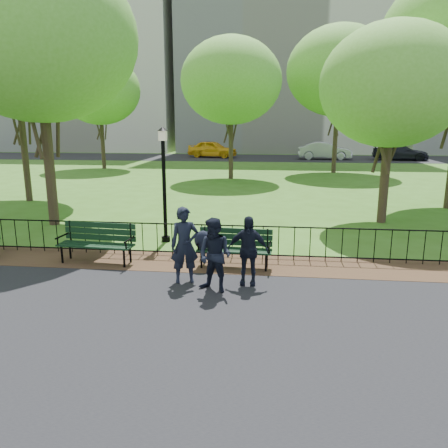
# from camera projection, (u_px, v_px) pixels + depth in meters

# --- Properties ---
(ground) EXTENTS (120.00, 120.00, 0.00)m
(ground) POSITION_uv_depth(u_px,v_px,m) (214.00, 285.00, 9.55)
(ground) COLOR #365F19
(asphalt_path) EXTENTS (60.00, 9.20, 0.01)m
(asphalt_path) POSITION_uv_depth(u_px,v_px,m) (182.00, 371.00, 6.26)
(asphalt_path) COLOR black
(asphalt_path) RESTS_ON ground
(dirt_strip) EXTENTS (60.00, 1.60, 0.01)m
(dirt_strip) POSITION_uv_depth(u_px,v_px,m) (222.00, 263.00, 11.00)
(dirt_strip) COLOR #3B2418
(dirt_strip) RESTS_ON ground
(far_street) EXTENTS (70.00, 9.00, 0.01)m
(far_street) POSITION_uv_depth(u_px,v_px,m) (262.00, 158.00, 43.41)
(far_street) COLOR black
(far_street) RESTS_ON ground
(iron_fence) EXTENTS (24.06, 0.06, 1.00)m
(iron_fence) POSITION_uv_depth(u_px,v_px,m) (225.00, 240.00, 11.37)
(iron_fence) COLOR black
(iron_fence) RESTS_ON ground
(apartment_west) EXTENTS (22.00, 15.00, 26.00)m
(apartment_west) POSITION_uv_depth(u_px,v_px,m) (94.00, 45.00, 55.46)
(apartment_west) COLOR beige
(apartment_west) RESTS_ON ground
(apartment_mid) EXTENTS (24.00, 15.00, 30.00)m
(apartment_mid) POSITION_uv_depth(u_px,v_px,m) (284.00, 24.00, 52.34)
(apartment_mid) COLOR beige
(apartment_mid) RESTS_ON ground
(park_bench_main) EXTENTS (1.90, 0.65, 1.02)m
(park_bench_main) POSITION_uv_depth(u_px,v_px,m) (221.00, 242.00, 10.62)
(park_bench_main) COLOR black
(park_bench_main) RESTS_ON ground
(park_bench_left_a) EXTENTS (1.96, 0.75, 1.09)m
(park_bench_left_a) POSITION_uv_depth(u_px,v_px,m) (97.00, 238.00, 11.01)
(park_bench_left_a) COLOR black
(park_bench_left_a) RESTS_ON ground
(lamppost) EXTENTS (0.30, 0.30, 3.36)m
(lamppost) POSITION_uv_depth(u_px,v_px,m) (164.00, 181.00, 12.67)
(lamppost) COLOR black
(lamppost) RESTS_ON ground
(tree_near_w) EXTENTS (6.34, 6.34, 8.83)m
(tree_near_w) POSITION_uv_depth(u_px,v_px,m) (38.00, 37.00, 13.88)
(tree_near_w) COLOR #2D2116
(tree_near_w) RESTS_ON ground
(tree_near_e) EXTENTS (4.83, 4.83, 6.74)m
(tree_near_e) POSITION_uv_depth(u_px,v_px,m) (392.00, 86.00, 14.51)
(tree_near_e) COLOR #2D2116
(tree_near_e) RESTS_ON ground
(tree_mid_w) EXTENTS (6.88, 6.88, 9.59)m
(tree_mid_w) POSITION_uv_depth(u_px,v_px,m) (14.00, 45.00, 18.34)
(tree_mid_w) COLOR #2D2116
(tree_mid_w) RESTS_ON ground
(tree_far_c) EXTENTS (6.10, 6.10, 8.50)m
(tree_far_c) POSITION_uv_depth(u_px,v_px,m) (231.00, 81.00, 26.23)
(tree_far_c) COLOR #2D2116
(tree_far_c) RESTS_ON ground
(tree_far_e) EXTENTS (7.05, 7.05, 9.83)m
(tree_far_e) POSITION_uv_depth(u_px,v_px,m) (339.00, 71.00, 29.31)
(tree_far_e) COLOR #2D2116
(tree_far_e) RESTS_ON ground
(tree_far_w) EXTENTS (6.00, 6.00, 8.36)m
(tree_far_w) POSITION_uv_depth(u_px,v_px,m) (99.00, 90.00, 32.32)
(tree_far_w) COLOR #2D2116
(tree_far_w) RESTS_ON ground
(person_left) EXTENTS (0.71, 0.57, 1.69)m
(person_left) POSITION_uv_depth(u_px,v_px,m) (185.00, 245.00, 9.55)
(person_left) COLOR black
(person_left) RESTS_ON asphalt_path
(person_mid) EXTENTS (0.86, 0.67, 1.57)m
(person_mid) POSITION_uv_depth(u_px,v_px,m) (215.00, 255.00, 9.03)
(person_mid) COLOR black
(person_mid) RESTS_ON asphalt_path
(person_right) EXTENTS (0.91, 0.40, 1.53)m
(person_right) POSITION_uv_depth(u_px,v_px,m) (248.00, 250.00, 9.45)
(person_right) COLOR black
(person_right) RESTS_ON asphalt_path
(taxi) EXTENTS (5.21, 3.01, 1.67)m
(taxi) POSITION_uv_depth(u_px,v_px,m) (212.00, 149.00, 43.80)
(taxi) COLOR gold
(taxi) RESTS_ON far_street
(sedan_silver) EXTENTS (5.06, 1.92, 1.65)m
(sedan_silver) POSITION_uv_depth(u_px,v_px,m) (325.00, 151.00, 41.38)
(sedan_silver) COLOR #999BA0
(sedan_silver) RESTS_ON far_street
(sedan_dark) EXTENTS (5.21, 2.62, 1.45)m
(sedan_dark) POSITION_uv_depth(u_px,v_px,m) (400.00, 152.00, 40.61)
(sedan_dark) COLOR black
(sedan_dark) RESTS_ON far_street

